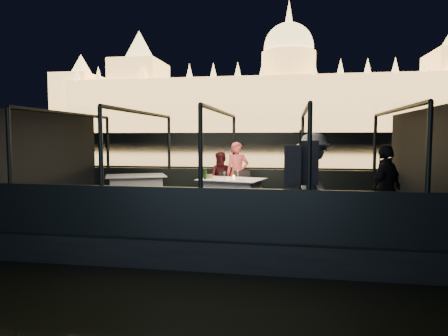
% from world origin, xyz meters
% --- Properties ---
extents(river_water, '(500.00, 500.00, 0.00)m').
position_xyz_m(river_water, '(0.00, 80.00, 0.00)').
color(river_water, black).
rests_on(river_water, ground).
extents(boat_hull, '(8.60, 4.40, 1.00)m').
position_xyz_m(boat_hull, '(0.00, 0.00, 0.00)').
color(boat_hull, black).
rests_on(boat_hull, river_water).
extents(boat_deck, '(8.00, 4.00, 0.04)m').
position_xyz_m(boat_deck, '(0.00, 0.00, 0.48)').
color(boat_deck, black).
rests_on(boat_deck, boat_hull).
extents(gunwale_port, '(8.00, 0.08, 0.90)m').
position_xyz_m(gunwale_port, '(0.00, 2.00, 0.95)').
color(gunwale_port, black).
rests_on(gunwale_port, boat_deck).
extents(gunwale_starboard, '(8.00, 0.08, 0.90)m').
position_xyz_m(gunwale_starboard, '(0.00, -2.00, 0.95)').
color(gunwale_starboard, black).
rests_on(gunwale_starboard, boat_deck).
extents(cabin_glass_port, '(8.00, 0.02, 1.40)m').
position_xyz_m(cabin_glass_port, '(0.00, 2.00, 2.10)').
color(cabin_glass_port, '#99B2B2').
rests_on(cabin_glass_port, gunwale_port).
extents(cabin_glass_starboard, '(8.00, 0.02, 1.40)m').
position_xyz_m(cabin_glass_starboard, '(0.00, -2.00, 2.10)').
color(cabin_glass_starboard, '#99B2B2').
rests_on(cabin_glass_starboard, gunwale_starboard).
extents(cabin_roof_glass, '(8.00, 4.00, 0.02)m').
position_xyz_m(cabin_roof_glass, '(0.00, 0.00, 2.80)').
color(cabin_roof_glass, '#99B2B2').
rests_on(cabin_roof_glass, boat_deck).
extents(end_wall_fore, '(0.02, 4.00, 2.30)m').
position_xyz_m(end_wall_fore, '(-4.00, 0.00, 1.65)').
color(end_wall_fore, black).
rests_on(end_wall_fore, boat_deck).
extents(end_wall_aft, '(0.02, 4.00, 2.30)m').
position_xyz_m(end_wall_aft, '(4.00, 0.00, 1.65)').
color(end_wall_aft, black).
rests_on(end_wall_aft, boat_deck).
extents(canopy_ribs, '(8.00, 4.00, 2.30)m').
position_xyz_m(canopy_ribs, '(0.00, 0.00, 1.65)').
color(canopy_ribs, black).
rests_on(canopy_ribs, boat_deck).
extents(embankment, '(400.00, 140.00, 6.00)m').
position_xyz_m(embankment, '(0.00, 210.00, 1.00)').
color(embankment, '#423D33').
rests_on(embankment, ground).
extents(parliament_building, '(220.00, 32.00, 60.00)m').
position_xyz_m(parliament_building, '(0.00, 175.00, 29.00)').
color(parliament_building, '#F2D18C').
rests_on(parliament_building, embankment).
extents(dining_table_central, '(1.66, 1.37, 0.77)m').
position_xyz_m(dining_table_central, '(0.12, 0.77, 0.89)').
color(dining_table_central, white).
rests_on(dining_table_central, boat_deck).
extents(dining_table_aft, '(1.79, 1.59, 0.79)m').
position_xyz_m(dining_table_aft, '(-2.41, 1.08, 0.89)').
color(dining_table_aft, silver).
rests_on(dining_table_aft, boat_deck).
extents(chair_port_left, '(0.51, 0.51, 0.86)m').
position_xyz_m(chair_port_left, '(-0.13, 1.42, 0.95)').
color(chair_port_left, black).
rests_on(chair_port_left, boat_deck).
extents(chair_port_right, '(0.49, 0.49, 0.90)m').
position_xyz_m(chair_port_right, '(0.29, 1.22, 0.95)').
color(chair_port_right, black).
rests_on(chair_port_right, boat_deck).
extents(coat_stand, '(0.58, 0.50, 1.88)m').
position_xyz_m(coat_stand, '(1.66, -1.49, 1.40)').
color(coat_stand, black).
rests_on(coat_stand, boat_deck).
extents(person_woman_coral, '(0.68, 0.55, 1.63)m').
position_xyz_m(person_woman_coral, '(0.14, 1.61, 1.25)').
color(person_woman_coral, '#DC5054').
rests_on(person_woman_coral, boat_deck).
extents(person_man_maroon, '(0.74, 0.62, 1.37)m').
position_xyz_m(person_man_maroon, '(-0.26, 1.56, 1.25)').
color(person_man_maroon, '#3B1015').
rests_on(person_man_maroon, boat_deck).
extents(passenger_stripe, '(1.01, 1.35, 1.85)m').
position_xyz_m(passenger_stripe, '(1.93, -0.87, 1.35)').
color(passenger_stripe, silver).
rests_on(passenger_stripe, boat_deck).
extents(passenger_dark, '(0.92, 0.99, 1.62)m').
position_xyz_m(passenger_dark, '(3.19, -1.10, 1.35)').
color(passenger_dark, black).
rests_on(passenger_dark, boat_deck).
extents(wine_bottle, '(0.07, 0.07, 0.31)m').
position_xyz_m(wine_bottle, '(-0.48, 0.56, 1.42)').
color(wine_bottle, '#143413').
rests_on(wine_bottle, dining_table_central).
extents(bread_basket, '(0.27, 0.27, 0.09)m').
position_xyz_m(bread_basket, '(-0.48, 0.89, 1.31)').
color(bread_basket, brown).
rests_on(bread_basket, dining_table_central).
extents(amber_candle, '(0.07, 0.07, 0.08)m').
position_xyz_m(amber_candle, '(0.16, 0.85, 1.31)').
color(amber_candle, gold).
rests_on(amber_candle, dining_table_central).
extents(plate_near, '(0.29, 0.29, 0.02)m').
position_xyz_m(plate_near, '(0.32, 0.64, 1.27)').
color(plate_near, silver).
rests_on(plate_near, dining_table_central).
extents(plate_far, '(0.33, 0.33, 0.02)m').
position_xyz_m(plate_far, '(-0.27, 0.86, 1.27)').
color(plate_far, white).
rests_on(plate_far, dining_table_central).
extents(wine_glass_white, '(0.07, 0.07, 0.18)m').
position_xyz_m(wine_glass_white, '(-0.48, 0.63, 1.36)').
color(wine_glass_white, silver).
rests_on(wine_glass_white, dining_table_central).
extents(wine_glass_red, '(0.07, 0.07, 0.19)m').
position_xyz_m(wine_glass_red, '(0.25, 0.93, 1.36)').
color(wine_glass_red, silver).
rests_on(wine_glass_red, dining_table_central).
extents(wine_glass_empty, '(0.07, 0.07, 0.17)m').
position_xyz_m(wine_glass_empty, '(-0.03, 0.63, 1.36)').
color(wine_glass_empty, white).
rests_on(wine_glass_empty, dining_table_central).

